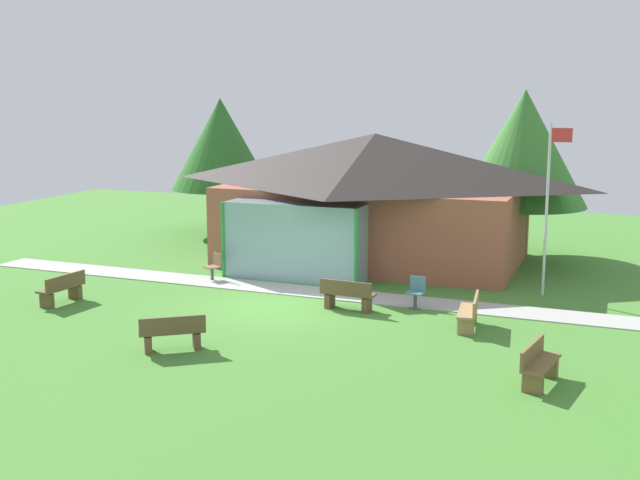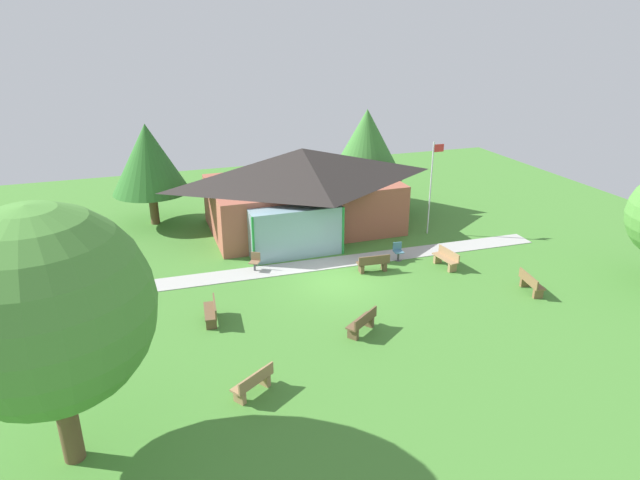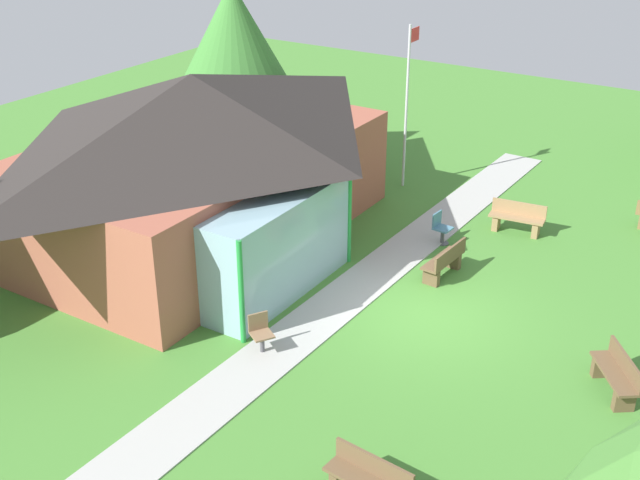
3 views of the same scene
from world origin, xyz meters
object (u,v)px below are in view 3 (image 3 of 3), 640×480
(bench_rear_near_path, at_px, (445,262))
(bench_front_center, at_px, (617,375))
(patio_chair_lawn_spare, at_px, (441,229))
(bench_mid_right, at_px, (517,219))
(flagpole, at_px, (407,99))
(pavilion, at_px, (199,156))
(patio_chair_west, at_px, (261,334))
(tree_behind_pavilion_right, at_px, (234,49))

(bench_rear_near_path, xyz_separation_m, bench_front_center, (-2.58, -4.81, 0.00))
(bench_front_center, xyz_separation_m, patio_chair_lawn_spare, (4.27, 5.69, 0.01))
(bench_mid_right, bearing_deg, patio_chair_lawn_spare, 42.87)
(flagpole, bearing_deg, pavilion, 154.61)
(bench_rear_near_path, bearing_deg, patio_chair_west, 163.94)
(pavilion, relative_size, bench_front_center, 7.42)
(flagpole, xyz_separation_m, patio_chair_west, (-9.95, -1.70, -2.37))
(patio_chair_lawn_spare, xyz_separation_m, patio_chair_west, (-6.80, 1.01, 0.00))
(bench_front_center, bearing_deg, pavilion, 48.02)
(bench_front_center, distance_m, tree_behind_pavilion_right, 15.48)
(bench_rear_near_path, xyz_separation_m, patio_chair_west, (-5.10, 1.89, 0.01))
(flagpole, relative_size, patio_chair_lawn_spare, 5.83)
(flagpole, xyz_separation_m, bench_front_center, (-7.43, -8.41, -2.39))
(flagpole, bearing_deg, patio_chair_west, -170.29)
(pavilion, xyz_separation_m, flagpole, (6.21, -2.95, 0.47))
(pavilion, height_order, bench_mid_right, pavilion)
(pavilion, distance_m, tree_behind_pavilion_right, 5.63)
(tree_behind_pavilion_right, bearing_deg, pavilion, -152.75)
(bench_mid_right, bearing_deg, pavilion, 27.24)
(flagpole, relative_size, tree_behind_pavilion_right, 0.84)
(bench_mid_right, distance_m, bench_front_center, 7.34)
(bench_mid_right, distance_m, tree_behind_pavilion_right, 10.25)
(bench_front_center, distance_m, patio_chair_lawn_spare, 7.12)
(bench_mid_right, bearing_deg, tree_behind_pavilion_right, -6.62)
(bench_mid_right, height_order, patio_chair_lawn_spare, patio_chair_lawn_spare)
(tree_behind_pavilion_right, bearing_deg, bench_rear_near_path, -110.88)
(bench_mid_right, bearing_deg, bench_rear_near_path, 73.26)
(pavilion, distance_m, patio_chair_west, 6.26)
(pavilion, xyz_separation_m, bench_front_center, (-1.22, -11.35, -1.92))
(pavilion, relative_size, flagpole, 2.18)
(pavilion, distance_m, bench_front_center, 11.58)
(flagpole, xyz_separation_m, patio_chair_lawn_spare, (-3.16, -2.71, -2.37))
(patio_chair_lawn_spare, bearing_deg, flagpole, -134.57)
(flagpole, relative_size, bench_mid_right, 3.25)
(bench_mid_right, relative_size, tree_behind_pavilion_right, 0.26)
(bench_mid_right, distance_m, patio_chair_west, 8.91)
(bench_mid_right, relative_size, bench_front_center, 1.05)
(bench_rear_near_path, bearing_deg, flagpole, 40.84)
(bench_rear_near_path, height_order, patio_chair_lawn_spare, patio_chair_lawn_spare)
(patio_chair_lawn_spare, bearing_deg, bench_mid_right, 144.26)
(patio_chair_west, bearing_deg, bench_rear_near_path, -168.51)
(bench_rear_near_path, relative_size, tree_behind_pavilion_right, 0.26)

